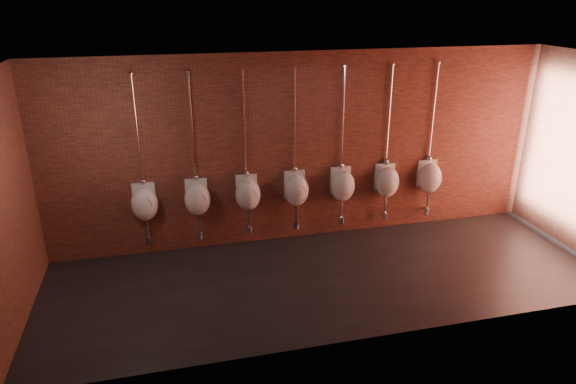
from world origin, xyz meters
name	(u,v)px	position (x,y,z in m)	size (l,w,h in m)	color
ground	(330,278)	(0.00, 0.00, 0.00)	(8.50, 8.50, 0.00)	black
room_shell	(335,151)	(0.00, 0.00, 2.01)	(8.54, 3.04, 3.22)	black
urinal_0	(144,203)	(-2.67, 1.35, 0.95)	(0.44, 0.38, 2.72)	white
urinal_1	(197,198)	(-1.84, 1.35, 0.95)	(0.44, 0.38, 2.72)	white
urinal_2	(248,194)	(-1.02, 1.35, 0.95)	(0.44, 0.38, 2.72)	white
urinal_3	(296,189)	(-0.19, 1.35, 0.95)	(0.44, 0.38, 2.72)	white
urinal_4	(343,185)	(0.64, 1.35, 0.95)	(0.44, 0.38, 2.72)	white
urinal_5	(387,181)	(1.46, 1.35, 0.95)	(0.44, 0.38, 2.72)	white
urinal_6	(430,177)	(2.29, 1.35, 0.95)	(0.44, 0.38, 2.72)	white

